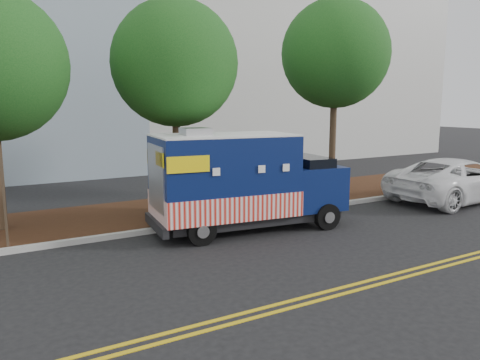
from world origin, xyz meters
TOP-DOWN VIEW (x-y plane):
  - ground at (0.00, 0.00)m, footprint 120.00×120.00m
  - curb at (0.00, 1.40)m, footprint 120.00×0.18m
  - mulch_strip at (0.00, 3.50)m, footprint 120.00×4.00m
  - centerline_near at (0.00, -4.45)m, footprint 120.00×0.10m
  - centerline_far at (0.00, -4.70)m, footprint 120.00×0.10m
  - tree_b at (-0.16, 3.20)m, footprint 4.08×4.08m
  - tree_c at (6.42, 3.00)m, footprint 4.18×4.18m
  - sign_post at (-5.47, 1.56)m, footprint 0.06×0.06m
  - food_truck at (0.66, 0.40)m, footprint 5.99×2.81m
  - white_car at (9.98, -0.14)m, footprint 5.95×2.81m

SIDE VIEW (x-z plane):
  - ground at x=0.00m, z-range 0.00..0.00m
  - centerline_near at x=0.00m, z-range 0.00..0.01m
  - centerline_far at x=0.00m, z-range 0.00..0.01m
  - curb at x=0.00m, z-range 0.00..0.15m
  - mulch_strip at x=0.00m, z-range 0.00..0.15m
  - white_car at x=9.98m, z-range 0.00..1.64m
  - sign_post at x=-5.47m, z-range 0.00..2.40m
  - food_truck at x=0.66m, z-range -0.14..2.91m
  - tree_b at x=-0.16m, z-range 1.46..8.50m
  - tree_c at x=6.42m, z-range 1.75..9.45m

